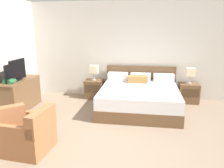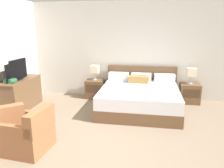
{
  "view_description": "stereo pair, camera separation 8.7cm",
  "coord_description": "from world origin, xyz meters",
  "px_view_note": "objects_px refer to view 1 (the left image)",
  "views": [
    {
      "loc": [
        0.75,
        -3.05,
        2.02
      ],
      "look_at": [
        0.0,
        1.8,
        0.75
      ],
      "focal_mm": 35.0,
      "sensor_mm": 36.0,
      "label": 1
    },
    {
      "loc": [
        0.83,
        -3.04,
        2.02
      ],
      "look_at": [
        0.0,
        1.8,
        0.75
      ],
      "focal_mm": 35.0,
      "sensor_mm": 36.0,
      "label": 2
    }
  ],
  "objects_px": {
    "nightstand_left": "(94,89)",
    "book_red_cover": "(10,83)",
    "book_small_top": "(9,80)",
    "table_lamp_left": "(94,69)",
    "book_blue_cover": "(9,81)",
    "dresser": "(20,94)",
    "armchair_by_window": "(4,129)",
    "bed": "(139,97)",
    "tv": "(16,70)",
    "armchair_companion": "(31,135)",
    "nightstand_right": "(189,93)",
    "table_lamp_right": "(190,72)"
  },
  "relations": [
    {
      "from": "nightstand_left",
      "to": "bed",
      "type": "bearing_deg",
      "value": -27.94
    },
    {
      "from": "nightstand_left",
      "to": "dresser",
      "type": "relative_size",
      "value": 0.42
    },
    {
      "from": "armchair_by_window",
      "to": "nightstand_right",
      "type": "bearing_deg",
      "value": 37.86
    },
    {
      "from": "nightstand_right",
      "to": "table_lamp_right",
      "type": "bearing_deg",
      "value": 90.0
    },
    {
      "from": "table_lamp_left",
      "to": "book_red_cover",
      "type": "height_order",
      "value": "table_lamp_left"
    },
    {
      "from": "tv",
      "to": "book_small_top",
      "type": "xyz_separation_m",
      "value": [
        0.01,
        -0.3,
        -0.17
      ]
    },
    {
      "from": "armchair_by_window",
      "to": "nightstand_left",
      "type": "bearing_deg",
      "value": 71.06
    },
    {
      "from": "nightstand_left",
      "to": "tv",
      "type": "xyz_separation_m",
      "value": [
        -1.63,
        -1.28,
        0.75
      ]
    },
    {
      "from": "book_small_top",
      "to": "armchair_by_window",
      "type": "distance_m",
      "value": 1.53
    },
    {
      "from": "bed",
      "to": "nightstand_left",
      "type": "relative_size",
      "value": 3.75
    },
    {
      "from": "book_blue_cover",
      "to": "book_small_top",
      "type": "bearing_deg",
      "value": 180.0
    },
    {
      "from": "nightstand_right",
      "to": "table_lamp_left",
      "type": "distance_m",
      "value": 2.74
    },
    {
      "from": "book_small_top",
      "to": "book_red_cover",
      "type": "bearing_deg",
      "value": 180.0
    },
    {
      "from": "nightstand_right",
      "to": "book_blue_cover",
      "type": "relative_size",
      "value": 2.23
    },
    {
      "from": "table_lamp_right",
      "to": "book_red_cover",
      "type": "bearing_deg",
      "value": -159.85
    },
    {
      "from": "nightstand_right",
      "to": "book_red_cover",
      "type": "distance_m",
      "value": 4.61
    },
    {
      "from": "armchair_by_window",
      "to": "table_lamp_left",
      "type": "bearing_deg",
      "value": 71.07
    },
    {
      "from": "nightstand_left",
      "to": "tv",
      "type": "relative_size",
      "value": 0.65
    },
    {
      "from": "nightstand_left",
      "to": "book_small_top",
      "type": "height_order",
      "value": "book_small_top"
    },
    {
      "from": "tv",
      "to": "book_small_top",
      "type": "bearing_deg",
      "value": -88.16
    },
    {
      "from": "book_red_cover",
      "to": "book_blue_cover",
      "type": "height_order",
      "value": "book_blue_cover"
    },
    {
      "from": "nightstand_left",
      "to": "nightstand_right",
      "type": "distance_m",
      "value": 2.68
    },
    {
      "from": "table_lamp_right",
      "to": "dresser",
      "type": "distance_m",
      "value": 4.5
    },
    {
      "from": "nightstand_left",
      "to": "book_red_cover",
      "type": "bearing_deg",
      "value": -135.86
    },
    {
      "from": "table_lamp_left",
      "to": "dresser",
      "type": "distance_m",
      "value": 2.08
    },
    {
      "from": "bed",
      "to": "table_lamp_left",
      "type": "bearing_deg",
      "value": 152.01
    },
    {
      "from": "nightstand_right",
      "to": "book_small_top",
      "type": "distance_m",
      "value": 4.62
    },
    {
      "from": "nightstand_right",
      "to": "armchair_companion",
      "type": "distance_m",
      "value": 4.28
    },
    {
      "from": "nightstand_right",
      "to": "armchair_companion",
      "type": "height_order",
      "value": "armchair_companion"
    },
    {
      "from": "table_lamp_right",
      "to": "book_blue_cover",
      "type": "relative_size",
      "value": 1.81
    },
    {
      "from": "table_lamp_left",
      "to": "book_blue_cover",
      "type": "distance_m",
      "value": 2.26
    },
    {
      "from": "tv",
      "to": "armchair_companion",
      "type": "distance_m",
      "value": 2.25
    },
    {
      "from": "bed",
      "to": "armchair_by_window",
      "type": "distance_m",
      "value": 3.14
    },
    {
      "from": "nightstand_left",
      "to": "tv",
      "type": "bearing_deg",
      "value": -141.98
    },
    {
      "from": "table_lamp_left",
      "to": "table_lamp_right",
      "type": "distance_m",
      "value": 2.68
    },
    {
      "from": "nightstand_right",
      "to": "dresser",
      "type": "bearing_deg",
      "value": -164.39
    },
    {
      "from": "book_red_cover",
      "to": "book_blue_cover",
      "type": "xyz_separation_m",
      "value": [
        0.0,
        0.0,
        0.03
      ]
    },
    {
      "from": "bed",
      "to": "book_small_top",
      "type": "xyz_separation_m",
      "value": [
        -2.96,
        -0.87,
        0.54
      ]
    },
    {
      "from": "nightstand_right",
      "to": "book_red_cover",
      "type": "bearing_deg",
      "value": -159.87
    },
    {
      "from": "book_blue_cover",
      "to": "dresser",
      "type": "bearing_deg",
      "value": 91.9
    },
    {
      "from": "table_lamp_left",
      "to": "book_red_cover",
      "type": "xyz_separation_m",
      "value": [
        -1.62,
        -1.58,
        -0.06
      ]
    },
    {
      "from": "dresser",
      "to": "armchair_companion",
      "type": "distance_m",
      "value": 2.19
    },
    {
      "from": "nightstand_left",
      "to": "armchair_by_window",
      "type": "bearing_deg",
      "value": -108.94
    },
    {
      "from": "bed",
      "to": "table_lamp_left",
      "type": "relative_size",
      "value": 4.63
    },
    {
      "from": "nightstand_left",
      "to": "armchair_companion",
      "type": "distance_m",
      "value": 3.02
    },
    {
      "from": "armchair_companion",
      "to": "armchair_by_window",
      "type": "bearing_deg",
      "value": 165.32
    },
    {
      "from": "nightstand_right",
      "to": "table_lamp_right",
      "type": "distance_m",
      "value": 0.58
    },
    {
      "from": "book_small_top",
      "to": "dresser",
      "type": "bearing_deg",
      "value": 91.87
    },
    {
      "from": "nightstand_left",
      "to": "book_small_top",
      "type": "xyz_separation_m",
      "value": [
        -1.62,
        -1.58,
        0.58
      ]
    },
    {
      "from": "table_lamp_left",
      "to": "dresser",
      "type": "xyz_separation_m",
      "value": [
        -1.63,
        -1.21,
        -0.45
      ]
    }
  ]
}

